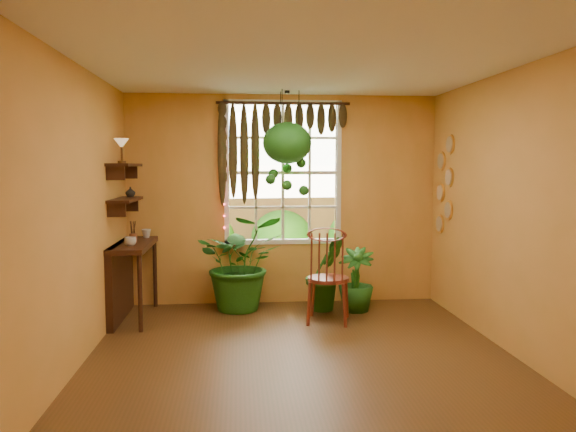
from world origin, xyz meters
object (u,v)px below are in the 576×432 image
(potted_plant_left, at_px, (242,262))
(hanging_basket, at_px, (287,150))
(potted_plant_mid, at_px, (326,273))
(windsor_chair, at_px, (328,291))
(counter_ledge, at_px, (124,272))

(potted_plant_left, bearing_deg, hanging_basket, -4.27)
(hanging_basket, bearing_deg, potted_plant_mid, -7.13)
(windsor_chair, height_order, potted_plant_left, windsor_chair)
(counter_ledge, bearing_deg, potted_plant_left, 12.41)
(counter_ledge, xyz_separation_m, windsor_chair, (2.34, -0.36, -0.18))
(windsor_chair, distance_m, hanging_basket, 1.77)
(potted_plant_left, distance_m, hanging_basket, 1.49)
(potted_plant_mid, bearing_deg, counter_ledge, -175.28)
(potted_plant_left, relative_size, hanging_basket, 0.92)
(windsor_chair, bearing_deg, potted_plant_left, 160.38)
(counter_ledge, relative_size, potted_plant_left, 1.00)
(hanging_basket, bearing_deg, windsor_chair, -56.05)
(potted_plant_left, height_order, potted_plant_mid, potted_plant_left)
(counter_ledge, relative_size, hanging_basket, 0.93)
(potted_plant_mid, bearing_deg, windsor_chair, -96.32)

